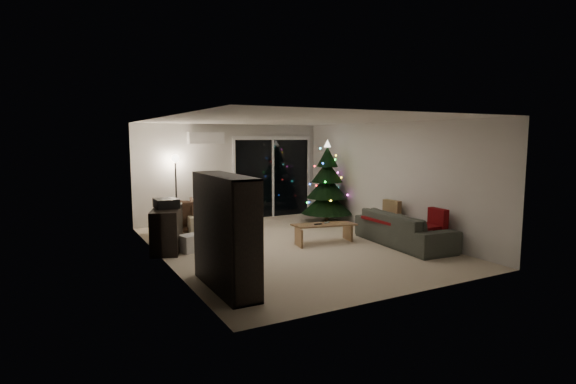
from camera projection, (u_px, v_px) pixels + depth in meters
name	position (u px, v px, depth m)	size (l,w,h in m)	color
room	(277.00, 187.00, 10.41)	(6.50, 7.51, 2.60)	beige
bookshelf	(212.00, 234.00, 6.27)	(0.42, 1.64, 1.64)	black
media_cabinet	(167.00, 229.00, 8.66)	(0.49, 1.31, 0.82)	black
stereo	(166.00, 203.00, 8.60)	(0.42, 0.49, 0.18)	black
armchair	(174.00, 216.00, 10.11)	(0.85, 0.87, 0.80)	#3D2F1C
ottoman	(200.00, 226.00, 9.84)	(0.51, 0.51, 0.46)	beige
cardboard_box_a	(192.00, 243.00, 8.55)	(0.45, 0.35, 0.32)	silver
cardboard_box_b	(235.00, 231.00, 9.85)	(0.36, 0.27, 0.25)	silver
side_table	(243.00, 217.00, 10.98)	(0.35, 0.35, 0.44)	black
floor_lamp	(176.00, 192.00, 10.83)	(0.27, 0.27, 1.69)	black
sofa	(404.00, 229.00, 9.05)	(2.26, 0.89, 0.66)	#252821
sofa_throw	(400.00, 222.00, 8.99)	(0.71, 1.63, 0.05)	#5B0610
cushion_a	(392.00, 210.00, 9.71)	(0.13, 0.44, 0.44)	olive
cushion_b	(438.00, 220.00, 8.57)	(0.13, 0.44, 0.44)	#5B0610
coffee_table	(324.00, 233.00, 9.23)	(1.26, 0.44, 0.40)	#987246
remote_a	(318.00, 224.00, 9.13)	(0.16, 0.05, 0.02)	black
remote_b	(327.00, 223.00, 9.29)	(0.15, 0.04, 0.02)	slate
christmas_tree	(327.00, 182.00, 11.39)	(1.30, 1.30, 2.10)	black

